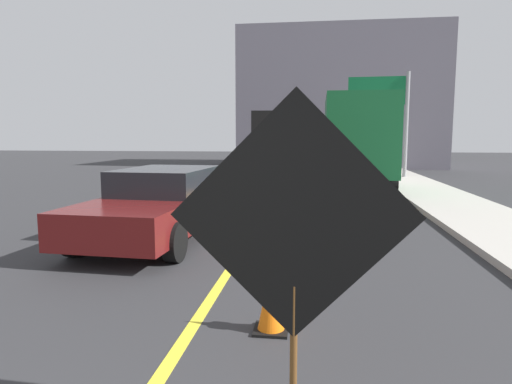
# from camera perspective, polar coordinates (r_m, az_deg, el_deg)

# --- Properties ---
(lane_center_stripe) EXTENTS (0.14, 36.00, 0.01)m
(lane_center_stripe) POSITION_cam_1_polar(r_m,az_deg,el_deg) (6.56, -4.05, -10.84)
(lane_center_stripe) COLOR yellow
(lane_center_stripe) RESTS_ON ground
(roadwork_sign) EXTENTS (1.63, 0.10, 2.33)m
(roadwork_sign) POSITION_cam_1_polar(r_m,az_deg,el_deg) (2.89, 5.01, -3.97)
(roadwork_sign) COLOR #593819
(roadwork_sign) RESTS_ON ground
(arrow_board_trailer) EXTENTS (1.60, 1.86, 2.70)m
(arrow_board_trailer) POSITION_cam_1_polar(r_m,az_deg,el_deg) (11.87, 3.25, -0.37)
(arrow_board_trailer) COLOR orange
(arrow_board_trailer) RESTS_ON ground
(box_truck) EXTENTS (2.48, 6.86, 3.40)m
(box_truck) POSITION_cam_1_polar(r_m,az_deg,el_deg) (16.99, 12.64, 6.30)
(box_truck) COLOR black
(box_truck) RESTS_ON ground
(pickup_car) EXTENTS (2.23, 5.12, 1.38)m
(pickup_car) POSITION_cam_1_polar(r_m,az_deg,el_deg) (9.17, -11.75, -1.36)
(pickup_car) COLOR #591414
(pickup_car) RESTS_ON ground
(highway_guide_sign) EXTENTS (2.79, 0.25, 5.00)m
(highway_guide_sign) POSITION_cam_1_polar(r_m,az_deg,el_deg) (22.04, 16.74, 10.45)
(highway_guide_sign) COLOR gray
(highway_guide_sign) RESTS_ON ground
(far_building_block) EXTENTS (13.25, 8.67, 8.99)m
(far_building_block) POSITION_cam_1_polar(r_m,az_deg,el_deg) (32.79, 10.47, 11.32)
(far_building_block) COLOR slate
(far_building_block) RESTS_ON ground
(traffic_cone_near_sign) EXTENTS (0.36, 0.36, 0.73)m
(traffic_cone_near_sign) POSITION_cam_1_polar(r_m,az_deg,el_deg) (4.75, 1.95, -13.44)
(traffic_cone_near_sign) COLOR black
(traffic_cone_near_sign) RESTS_ON ground
(traffic_cone_mid_lane) EXTENTS (0.36, 0.36, 0.70)m
(traffic_cone_mid_lane) POSITION_cam_1_polar(r_m,az_deg,el_deg) (7.12, 3.73, -6.54)
(traffic_cone_mid_lane) COLOR black
(traffic_cone_mid_lane) RESTS_ON ground
(traffic_cone_far_lane) EXTENTS (0.36, 0.36, 0.61)m
(traffic_cone_far_lane) POSITION_cam_1_polar(r_m,az_deg,el_deg) (10.21, 2.73, -2.62)
(traffic_cone_far_lane) COLOR black
(traffic_cone_far_lane) RESTS_ON ground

